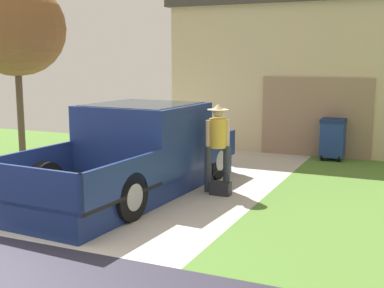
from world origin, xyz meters
TOP-DOWN VIEW (x-y plane):
  - pickup_truck at (0.21, 3.26)m, footprint 2.34×5.52m
  - person_with_hat at (1.63, 3.71)m, footprint 0.46×0.41m
  - handbag at (1.79, 3.48)m, footprint 0.39×0.19m
  - house_with_garage at (2.41, 11.73)m, footprint 8.32×7.28m
  - front_yard_tree at (-3.99, 4.55)m, footprint 2.35×2.35m
  - wheeled_trash_bin at (3.18, 7.95)m, footprint 0.60×0.72m

SIDE VIEW (x-z plane):
  - handbag at x=1.79m, z-range -0.09..0.39m
  - wheeled_trash_bin at x=3.18m, z-range 0.04..1.11m
  - pickup_truck at x=0.21m, z-range -0.10..1.61m
  - person_with_hat at x=1.63m, z-range 0.14..1.87m
  - house_with_garage at x=2.41m, z-range 0.02..4.82m
  - front_yard_tree at x=-3.99m, z-range 1.04..5.50m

